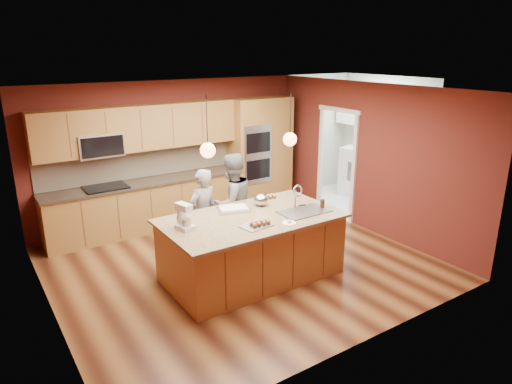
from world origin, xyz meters
TOP-DOWN VIEW (x-y plane):
  - floor at (0.00, 0.00)m, footprint 5.50×5.50m
  - ceiling at (0.00, 0.00)m, footprint 5.50×5.50m
  - wall_back at (0.00, 2.50)m, footprint 5.50×0.00m
  - wall_front at (0.00, -2.50)m, footprint 5.50×0.00m
  - wall_left at (-2.75, 0.00)m, footprint 0.00×5.00m
  - wall_right at (2.75, 0.00)m, footprint 0.00×5.00m
  - cabinet_run at (-0.68, 2.25)m, footprint 3.74×0.64m
  - oven_column at (1.85, 2.19)m, footprint 1.30×0.62m
  - doorway_trim at (2.73, 0.80)m, footprint 0.08×1.11m
  - laundry_room at (4.35, 1.20)m, footprint 2.60×2.70m
  - pendant_left at (-0.74, -0.43)m, footprint 0.20×0.20m
  - pendant_right at (0.59, -0.43)m, footprint 0.20×0.20m
  - island at (-0.06, -0.44)m, footprint 2.57×1.44m
  - person_left at (-0.37, 0.53)m, footprint 0.61×0.47m
  - person_right at (0.17, 0.53)m, footprint 0.88×0.73m
  - stand_mixer at (-1.07, -0.32)m, footprint 0.24×0.29m
  - sheet_cake at (-0.15, -0.05)m, footprint 0.54×0.46m
  - cooling_rack at (-0.22, -0.78)m, footprint 0.44×0.34m
  - mixing_bowl at (0.32, -0.10)m, footprint 0.23×0.23m
  - plate at (0.21, -0.95)m, footprint 0.20×0.20m
  - tumbler at (1.03, -0.70)m, footprint 0.07×0.07m
  - phone at (0.84, -0.46)m, footprint 0.13×0.08m
  - cupcakes_left at (-0.95, -0.03)m, footprint 0.14×0.28m
  - cupcakes_rack at (-0.18, -0.81)m, footprint 0.29×0.15m
  - cupcakes_right at (0.62, 0.10)m, footprint 0.21×0.14m
  - washer at (4.17, 0.84)m, footprint 0.89×0.90m
  - dryer at (4.18, 1.55)m, footprint 0.83×0.85m

SIDE VIEW (x-z plane):
  - floor at x=0.00m, z-range 0.00..0.00m
  - island at x=-0.06m, z-range -0.18..1.14m
  - washer at x=4.17m, z-range 0.00..1.11m
  - dryer at x=4.18m, z-range 0.00..1.11m
  - person_left at x=-0.37m, z-range 0.00..1.48m
  - person_right at x=0.17m, z-range 0.00..1.66m
  - phone at x=0.84m, z-range 0.95..0.96m
  - plate at x=0.21m, z-range 0.95..0.96m
  - cooling_rack at x=-0.22m, z-range 0.95..0.96m
  - sheet_cake at x=-0.15m, z-range 0.94..0.99m
  - cupcakes_right at x=0.62m, z-range 0.94..1.01m
  - cupcakes_left at x=-0.95m, z-range 0.94..1.01m
  - cabinet_run at x=-0.68m, z-range -0.17..2.13m
  - cupcakes_rack at x=-0.18m, z-range 0.96..1.03m
  - tumbler at x=1.03m, z-range 0.94..1.08m
  - mixing_bowl at x=0.32m, z-range 0.94..1.13m
  - doorway_trim at x=2.73m, z-range -0.05..2.15m
  - stand_mixer at x=-1.07m, z-range 0.92..1.27m
  - oven_column at x=1.85m, z-range 0.00..2.30m
  - wall_back at x=0.00m, z-range -1.40..4.10m
  - wall_front at x=0.00m, z-range -1.40..4.10m
  - wall_left at x=-2.75m, z-range -1.15..3.85m
  - wall_right at x=2.75m, z-range -1.15..3.85m
  - laundry_room at x=4.35m, z-range 0.60..3.30m
  - pendant_left at x=-0.74m, z-range 1.60..2.40m
  - pendant_right at x=0.59m, z-range 1.60..2.40m
  - ceiling at x=0.00m, z-range 2.70..2.70m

